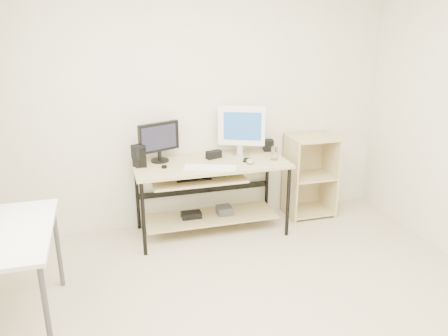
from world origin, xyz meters
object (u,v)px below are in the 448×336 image
side_table (6,242)px  white_imac (242,127)px  black_monitor (159,139)px  desk (209,183)px  shelf_unit (308,175)px  audio_controller (141,158)px

side_table → white_imac: bearing=30.6°
black_monitor → desk: bearing=-42.2°
black_monitor → white_imac: bearing=-23.1°
side_table → black_monitor: 1.74m
shelf_unit → white_imac: (-0.79, -0.01, 0.59)m
shelf_unit → audio_controller: audio_controller is taller
shelf_unit → audio_controller: (-1.82, -0.12, 0.39)m
side_table → black_monitor: size_ratio=2.43×
shelf_unit → audio_controller: bearing=-176.2°
shelf_unit → black_monitor: (-1.63, 0.00, 0.52)m
side_table → audio_controller: audio_controller is taller
shelf_unit → black_monitor: size_ratio=2.19×
side_table → white_imac: 2.40m
desk → audio_controller: bearing=176.5°
black_monitor → white_imac: white_imac is taller
desk → white_imac: (0.39, 0.15, 0.51)m
black_monitor → audio_controller: size_ratio=2.24×
black_monitor → audio_controller: (-0.19, -0.13, -0.13)m
side_table → black_monitor: black_monitor is taller
audio_controller → side_table: bearing=-131.8°
white_imac → audio_controller: size_ratio=2.78×
black_monitor → white_imac: (0.84, -0.02, 0.07)m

